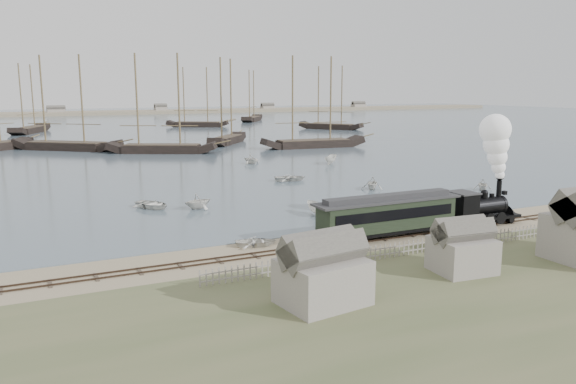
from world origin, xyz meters
name	(u,v)px	position (x,y,z in m)	size (l,w,h in m)	color
ground	(350,236)	(0.00, 0.00, 0.00)	(600.00, 600.00, 0.00)	tan
harbor_water	(100,125)	(0.00, 170.00, 0.03)	(600.00, 336.00, 0.06)	#41505E
rail_track	(362,241)	(0.00, -2.00, 0.04)	(120.00, 1.80, 0.16)	#36281D
picket_fence_west	(325,268)	(-6.50, -7.00, 0.00)	(19.00, 0.10, 1.20)	gray
picket_fence_east	(518,240)	(12.50, -7.50, 0.00)	(15.00, 0.10, 1.20)	gray
shed_left	(322,303)	(-10.00, -13.00, 0.00)	(5.00, 4.00, 4.10)	gray
shed_mid	(461,272)	(2.00, -12.00, 0.00)	(4.00, 3.50, 3.60)	gray
far_spit	(79,115)	(0.00, 250.00, 0.00)	(500.00, 20.00, 1.80)	gray
locomotive	(494,176)	(14.81, -2.00, 4.72)	(8.24, 3.08, 10.27)	black
passenger_coach	(388,214)	(2.57, -2.00, 2.15)	(14.04, 2.71, 3.41)	black
beached_dinghy	(256,242)	(-8.85, 0.61, 0.36)	(3.49, 2.49, 0.72)	silver
rowboat_0	(152,204)	(-13.55, 19.15, 0.52)	(4.44, 3.17, 0.92)	silver
rowboat_1	(198,201)	(-9.10, 16.79, 0.93)	(3.29, 2.84, 1.73)	silver
rowboat_2	(316,209)	(1.09, 8.40, 0.73)	(3.48, 1.31, 1.34)	silver
rowboat_3	(290,178)	(8.09, 29.29, 0.52)	(4.42, 3.15, 0.91)	silver
rowboat_4	(483,184)	(27.47, 12.07, 0.78)	(2.75, 2.37, 1.45)	silver
rowboat_5	(331,159)	(22.24, 42.50, 0.84)	(4.04, 1.52, 1.56)	silver
rowboat_7	(251,159)	(9.79, 48.51, 0.94)	(3.36, 2.90, 1.77)	silver
rowboat_8	(372,183)	(14.84, 18.60, 0.89)	(3.17, 2.73, 1.67)	silver
schooner_2	(64,102)	(-17.32, 85.96, 10.06)	(24.20, 5.58, 20.00)	black
schooner_3	(227,101)	(18.03, 84.28, 10.06)	(18.34, 4.23, 20.00)	black
schooner_4	(314,102)	(32.40, 67.98, 10.06)	(23.43, 5.41, 20.00)	black
schooner_5	(331,97)	(63.56, 114.83, 10.06)	(20.87, 4.82, 20.00)	black
schooner_7	(27,98)	(-23.49, 140.03, 10.06)	(22.06, 5.09, 20.00)	black
schooner_8	(197,97)	(28.05, 143.19, 10.06)	(20.66, 4.77, 20.00)	black
schooner_9	(252,96)	(57.15, 166.31, 10.06)	(21.18, 4.89, 20.00)	black
schooner_10	(160,103)	(-0.37, 71.88, 10.06)	(21.95, 5.06, 20.00)	black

